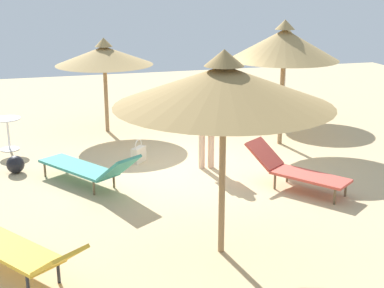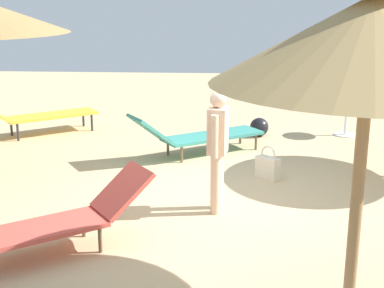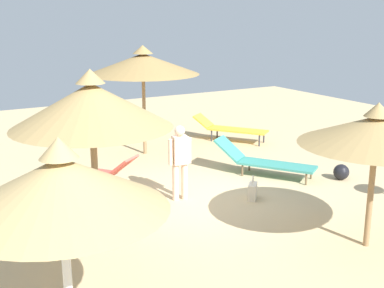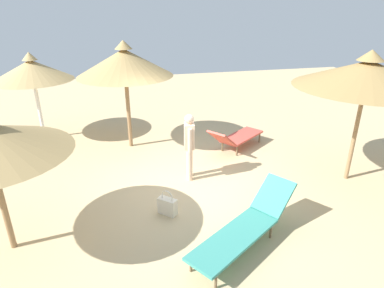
# 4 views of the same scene
# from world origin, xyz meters

# --- Properties ---
(ground) EXTENTS (24.00, 24.00, 0.10)m
(ground) POSITION_xyz_m (0.00, 0.00, -0.05)
(ground) COLOR tan
(parasol_umbrella_front) EXTENTS (2.49, 2.49, 2.88)m
(parasol_umbrella_front) POSITION_xyz_m (-2.43, -1.19, 2.33)
(parasol_umbrella_front) COLOR olive
(parasol_umbrella_front) RESTS_ON ground
(lounge_chair_back) EXTENTS (1.79, 2.29, 0.80)m
(lounge_chair_back) POSITION_xyz_m (2.18, 0.41, 0.37)
(lounge_chair_back) COLOR teal
(lounge_chair_back) RESTS_ON ground
(lounge_chair_near_right) EXTENTS (1.74, 2.11, 0.73)m
(lounge_chair_near_right) POSITION_xyz_m (3.37, 3.52, 0.39)
(lounge_chair_near_right) COLOR gold
(lounge_chair_near_right) RESTS_ON ground
(lounge_chair_center) EXTENTS (1.61, 1.92, 0.79)m
(lounge_chair_center) POSITION_xyz_m (-1.48, 1.58, 0.38)
(lounge_chair_center) COLOR #CC4C3F
(lounge_chair_center) RESTS_ON ground
(person_standing_edge) EXTENTS (0.48, 0.27, 1.54)m
(person_standing_edge) POSITION_xyz_m (-0.25, 0.00, 0.87)
(person_standing_edge) COLOR beige
(person_standing_edge) RESTS_ON ground
(handbag) EXTENTS (0.37, 0.38, 0.51)m
(handbag) POSITION_xyz_m (1.04, -0.73, 0.18)
(handbag) COLOR beige
(handbag) RESTS_ON ground
(side_table_round) EXTENTS (0.61, 0.61, 0.74)m
(side_table_round) POSITION_xyz_m (3.72, -2.40, 0.50)
(side_table_round) COLOR silver
(side_table_round) RESTS_ON ground
(beach_ball) EXTENTS (0.36, 0.36, 0.36)m
(beach_ball) POSITION_xyz_m (3.54, -0.73, 0.18)
(beach_ball) COLOR black
(beach_ball) RESTS_ON ground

